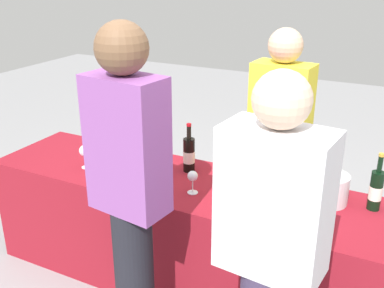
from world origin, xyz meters
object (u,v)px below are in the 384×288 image
Objects in this scene: ice_bucket at (328,188)px; wine_glass_3 at (263,187)px; wine_bottle_2 at (291,181)px; guest_1 at (270,253)px; wine_bottle_0 at (106,138)px; wine_glass_1 at (193,177)px; wine_bottle_3 at (376,190)px; guest_0 at (130,188)px; wine_bottle_1 at (189,154)px; wine_glass_4 at (312,209)px; wine_glass_2 at (228,184)px; server_pouring at (278,141)px; wine_glass_0 at (85,152)px; menu_board at (125,157)px.

wine_glass_3 is at bearing -147.10° from ice_bucket.
wine_bottle_2 is 0.76m from guest_1.
wine_glass_1 is at bearing -16.37° from wine_bottle_0.
guest_0 reaches higher than wine_bottle_3.
ice_bucket is at bearing -0.75° from wine_bottle_1.
wine_glass_3 reaches higher than wine_glass_4.
wine_bottle_0 reaches higher than wine_glass_2.
server_pouring is (1.07, 0.42, 0.02)m from wine_bottle_0.
wine_glass_4 is at bearing 37.35° from guest_0.
guest_1 is at bearing -29.24° from wine_bottle_0.
ice_bucket is at bearing 32.90° from wine_glass_3.
wine_glass_3 is (-0.11, -0.14, 0.00)m from wine_bottle_2.
wine_glass_4 is 0.31m from ice_bucket.
wine_bottle_1 reaches higher than wine_glass_0.
wine_bottle_0 is 1.15m from server_pouring.
wine_bottle_1 is 0.67m from wine_bottle_2.
wine_bottle_2 is 0.51m from server_pouring.
guest_0 is (-0.08, -0.50, 0.14)m from wine_glass_1.
guest_0 is at bearing -150.12° from wine_glass_4.
wine_bottle_3 is at bearing 44.78° from guest_0.
wine_glass_4 is at bearing -2.56° from wine_glass_0.
menu_board is at bearing 117.45° from wine_bottle_0.
wine_glass_1 is 0.95× the size of wine_glass_4.
server_pouring is 0.92× the size of guest_0.
wine_bottle_0 is 1.03× the size of wine_bottle_3.
wine_bottle_0 is 0.21× the size of server_pouring.
guest_1 reaches higher than wine_glass_1.
wine_bottle_3 is (0.43, 0.09, 0.00)m from wine_bottle_2.
wine_bottle_3 is at bearing 154.30° from server_pouring.
wine_glass_0 is 1.49m from ice_bucket.
ice_bucket is at bearing 90.58° from guest_1.
wine_bottle_2 is 0.92m from guest_0.
wine_glass_1 is 0.09× the size of server_pouring.
wine_glass_3 is at bearing 8.54° from wine_glass_2.
ice_bucket is at bearing 24.39° from wine_glass_2.
wine_glass_0 is 0.71× the size of ice_bucket.
wine_glass_1 is 0.63× the size of ice_bucket.
ice_bucket reaches higher than menu_board.
wine_glass_3 is (-0.54, -0.23, -0.00)m from wine_bottle_3.
wine_glass_0 is 1.51m from guest_1.
server_pouring is (-0.22, 0.46, 0.04)m from wine_bottle_2.
wine_bottle_3 is 0.44× the size of menu_board.
wine_bottle_1 is 0.60m from server_pouring.
wine_glass_3 is at bearing 56.39° from guest_0.
wine_glass_4 is 0.81m from server_pouring.
wine_bottle_3 is 2.24m from menu_board.
wine_glass_1 is at bearing 144.33° from guest_1.
wine_glass_1 is 0.19× the size of menu_board.
wine_bottle_2 is at bearing -168.41° from wine_bottle_3.
server_pouring is 1.26m from guest_1.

